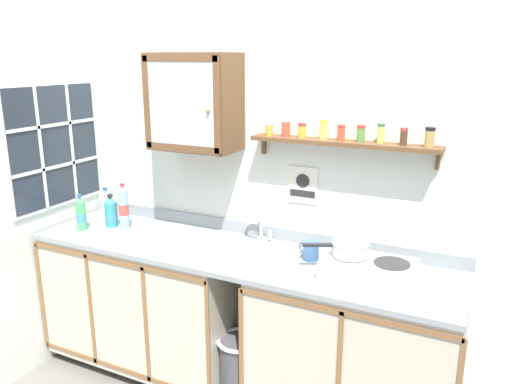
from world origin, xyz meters
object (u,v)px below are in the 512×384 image
Objects in this scene: hot_plate_stove at (369,268)px; saucepan at (349,248)px; sink at (251,257)px; bottle_water_blue_2 at (124,208)px; bottle_water_clear_3 at (106,207)px; mug at (310,251)px; bottle_soda_green_0 at (81,214)px; warning_sign at (303,185)px; wall_cabinet at (194,102)px; bottle_detergent_teal_1 at (111,212)px; trash_bin at (240,371)px.

hot_plate_stove is 1.39× the size of saucepan.
sink is 0.71m from hot_plate_stove.
bottle_water_clear_3 is at bearing 164.44° from bottle_water_blue_2.
saucepan reaches higher than mug.
saucepan reaches higher than hot_plate_stove.
bottle_soda_green_0 is 1.87× the size of mug.
warning_sign is at bearing 8.67° from bottle_water_clear_3.
hot_plate_stove is at bearing -10.74° from saucepan.
wall_cabinet is (0.70, 0.07, 0.74)m from bottle_water_clear_3.
wall_cabinet reaches higher than bottle_soda_green_0.
bottle_water_clear_3 is at bearing -171.33° from warning_sign.
bottle_water_clear_3 is at bearing 80.29° from bottle_soda_green_0.
bottle_water_clear_3 is (0.03, 0.20, 0.00)m from bottle_soda_green_0.
bottle_water_clear_3 is (-1.74, 0.06, -0.02)m from saucepan.
wall_cabinet is (0.74, 0.27, 0.74)m from bottle_soda_green_0.
saucepan is 2.58× the size of mug.
bottle_soda_green_0 is 0.19m from bottle_detergent_teal_1.
saucepan is 1.27m from wall_cabinet.
saucepan is at bearing -2.14° from bottle_water_clear_3.
bottle_detergent_teal_1 is 0.39× the size of wall_cabinet.
hot_plate_stove is at bearing 3.51° from bottle_soda_green_0.
bottle_soda_green_0 reaches higher than bottle_detergent_teal_1.
hot_plate_stove is 2.06× the size of warning_sign.
bottle_detergent_teal_1 is at bearing 179.97° from sink.
bottle_water_blue_2 is at bearing -166.21° from wall_cabinet.
hot_plate_stove is at bearing -2.20° from sink.
trash_bin is (-0.34, -0.21, -0.75)m from mug.
bottle_detergent_teal_1 is 1.32m from warning_sign.
bottle_water_clear_3 is (-1.85, 0.09, 0.07)m from hot_plate_stove.
trash_bin is at bearing -10.21° from bottle_water_blue_2.
wall_cabinet is (0.61, 0.13, 0.75)m from bottle_detergent_teal_1.
bottle_water_clear_3 reaches higher than saucepan.
bottle_detergent_teal_1 is at bearing 179.80° from saucepan.
bottle_water_blue_2 is 1.38× the size of warning_sign.
mug is 0.41m from warning_sign.
saucepan reaches higher than trash_bin.
saucepan is at bearing 15.70° from trash_bin.
bottle_water_clear_3 is 1.02m from wall_cabinet.
bottle_detergent_teal_1 is 0.97m from wall_cabinet.
bottle_soda_green_0 is (-1.18, -0.14, 0.14)m from sink.
hot_plate_stove is 2.07× the size of bottle_detergent_teal_1.
hot_plate_stove is 1.50× the size of bottle_water_blue_2.
saucepan is 1.38× the size of bottle_soda_green_0.
sink reaches higher than bottle_detergent_teal_1.
sink is at bearing -0.03° from bottle_detergent_teal_1.
sink is 4.51× the size of mug.
warning_sign reaches higher than bottle_detergent_teal_1.
bottle_soda_green_0 is at bearing -176.49° from hot_plate_stove.
bottle_soda_green_0 is 0.21m from bottle_water_clear_3.
bottle_water_blue_2 reaches higher than hot_plate_stove.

